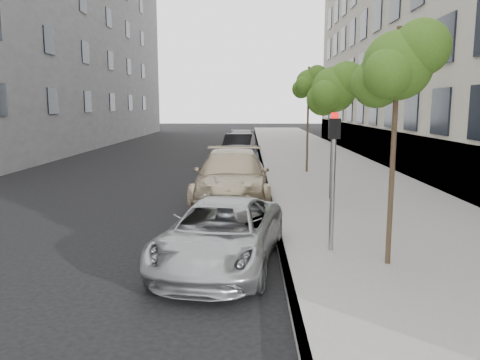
{
  "coord_description": "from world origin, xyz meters",
  "views": [
    {
      "loc": [
        0.45,
        -7.39,
        3.2
      ],
      "look_at": [
        0.26,
        3.33,
        1.5
      ],
      "focal_mm": 35.0,
      "sensor_mm": 36.0,
      "label": 1
    }
  ],
  "objects_px": {
    "tree_near": "(399,66)",
    "suv": "(232,177)",
    "tree_far": "(309,82)",
    "sedan_blue": "(236,160)",
    "minivan": "(221,234)",
    "sedan_black": "(239,147)",
    "tree_mid": "(335,89)",
    "signal_pole": "(333,165)",
    "sedan_rear": "(241,141)"
  },
  "relations": [
    {
      "from": "signal_pole",
      "to": "minivan",
      "type": "height_order",
      "value": "signal_pole"
    },
    {
      "from": "signal_pole",
      "to": "sedan_blue",
      "type": "xyz_separation_m",
      "value": [
        -2.33,
        11.38,
        -1.22
      ]
    },
    {
      "from": "sedan_blue",
      "to": "sedan_black",
      "type": "distance_m",
      "value": 6.8
    },
    {
      "from": "tree_mid",
      "to": "sedan_rear",
      "type": "xyz_separation_m",
      "value": [
        -3.33,
        18.03,
        -2.98
      ]
    },
    {
      "from": "tree_near",
      "to": "minivan",
      "type": "bearing_deg",
      "value": 175.4
    },
    {
      "from": "tree_mid",
      "to": "sedan_blue",
      "type": "xyz_separation_m",
      "value": [
        -3.33,
        5.74,
        -2.97
      ]
    },
    {
      "from": "tree_far",
      "to": "sedan_black",
      "type": "xyz_separation_m",
      "value": [
        -3.37,
        6.04,
        -3.5
      ]
    },
    {
      "from": "tree_far",
      "to": "suv",
      "type": "relative_size",
      "value": 0.82
    },
    {
      "from": "sedan_black",
      "to": "signal_pole",
      "type": "bearing_deg",
      "value": -77.73
    },
    {
      "from": "tree_far",
      "to": "minivan",
      "type": "relative_size",
      "value": 1.06
    },
    {
      "from": "minivan",
      "to": "suv",
      "type": "height_order",
      "value": "suv"
    },
    {
      "from": "tree_far",
      "to": "sedan_rear",
      "type": "distance_m",
      "value": 12.51
    },
    {
      "from": "suv",
      "to": "sedan_blue",
      "type": "height_order",
      "value": "suv"
    },
    {
      "from": "minivan",
      "to": "suv",
      "type": "distance_m",
      "value": 6.16
    },
    {
      "from": "tree_near",
      "to": "suv",
      "type": "relative_size",
      "value": 0.77
    },
    {
      "from": "tree_near",
      "to": "suv",
      "type": "height_order",
      "value": "tree_near"
    },
    {
      "from": "suv",
      "to": "sedan_rear",
      "type": "bearing_deg",
      "value": 89.97
    },
    {
      "from": "signal_pole",
      "to": "minivan",
      "type": "bearing_deg",
      "value": -162.05
    },
    {
      "from": "tree_mid",
      "to": "sedan_black",
      "type": "xyz_separation_m",
      "value": [
        -3.37,
        12.54,
        -2.96
      ]
    },
    {
      "from": "tree_near",
      "to": "tree_mid",
      "type": "height_order",
      "value": "tree_near"
    },
    {
      "from": "tree_mid",
      "to": "sedan_black",
      "type": "relative_size",
      "value": 0.96
    },
    {
      "from": "suv",
      "to": "sedan_rear",
      "type": "height_order",
      "value": "suv"
    },
    {
      "from": "tree_mid",
      "to": "tree_far",
      "type": "bearing_deg",
      "value": 90.0
    },
    {
      "from": "minivan",
      "to": "sedan_black",
      "type": "height_order",
      "value": "sedan_black"
    },
    {
      "from": "tree_near",
      "to": "tree_far",
      "type": "distance_m",
      "value": 13.0
    },
    {
      "from": "tree_mid",
      "to": "sedan_rear",
      "type": "relative_size",
      "value": 0.87
    },
    {
      "from": "tree_near",
      "to": "minivan",
      "type": "xyz_separation_m",
      "value": [
        -3.33,
        0.27,
        -3.29
      ]
    },
    {
      "from": "tree_far",
      "to": "sedan_blue",
      "type": "bearing_deg",
      "value": -167.16
    },
    {
      "from": "sedan_blue",
      "to": "sedan_black",
      "type": "xyz_separation_m",
      "value": [
        -0.05,
        6.8,
        0.01
      ]
    },
    {
      "from": "tree_mid",
      "to": "tree_far",
      "type": "distance_m",
      "value": 6.52
    },
    {
      "from": "sedan_blue",
      "to": "tree_far",
      "type": "bearing_deg",
      "value": 20.53
    },
    {
      "from": "signal_pole",
      "to": "sedan_blue",
      "type": "relative_size",
      "value": 0.66
    },
    {
      "from": "tree_mid",
      "to": "tree_near",
      "type": "bearing_deg",
      "value": -90.0
    },
    {
      "from": "suv",
      "to": "sedan_rear",
      "type": "xyz_separation_m",
      "value": [
        0.0,
        18.11,
        -0.12
      ]
    },
    {
      "from": "signal_pole",
      "to": "tree_mid",
      "type": "bearing_deg",
      "value": 83.72
    },
    {
      "from": "sedan_black",
      "to": "tree_near",
      "type": "bearing_deg",
      "value": -75.13
    },
    {
      "from": "minivan",
      "to": "sedan_rear",
      "type": "xyz_separation_m",
      "value": [
        0.0,
        24.26,
        0.1
      ]
    },
    {
      "from": "tree_far",
      "to": "signal_pole",
      "type": "relative_size",
      "value": 1.67
    },
    {
      "from": "tree_near",
      "to": "suv",
      "type": "distance_m",
      "value": 7.86
    },
    {
      "from": "sedan_blue",
      "to": "sedan_rear",
      "type": "xyz_separation_m",
      "value": [
        0.0,
        12.29,
        -0.02
      ]
    },
    {
      "from": "tree_far",
      "to": "sedan_blue",
      "type": "relative_size",
      "value": 1.1
    },
    {
      "from": "suv",
      "to": "tree_far",
      "type": "bearing_deg",
      "value": 63.14
    },
    {
      "from": "minivan",
      "to": "sedan_rear",
      "type": "relative_size",
      "value": 0.9
    },
    {
      "from": "tree_far",
      "to": "minivan",
      "type": "bearing_deg",
      "value": -104.64
    },
    {
      "from": "tree_mid",
      "to": "signal_pole",
      "type": "height_order",
      "value": "tree_mid"
    },
    {
      "from": "sedan_black",
      "to": "suv",
      "type": "bearing_deg",
      "value": -84.97
    },
    {
      "from": "tree_far",
      "to": "suv",
      "type": "height_order",
      "value": "tree_far"
    },
    {
      "from": "sedan_black",
      "to": "sedan_blue",
      "type": "bearing_deg",
      "value": -84.79
    },
    {
      "from": "tree_near",
      "to": "minivan",
      "type": "distance_m",
      "value": 4.69
    },
    {
      "from": "tree_far",
      "to": "suv",
      "type": "bearing_deg",
      "value": -116.83
    }
  ]
}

